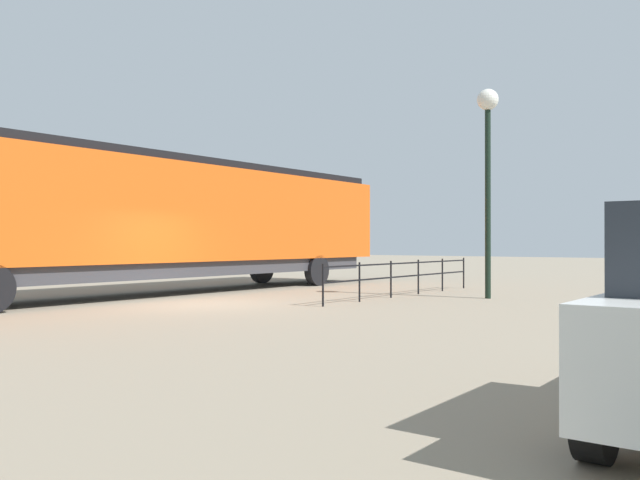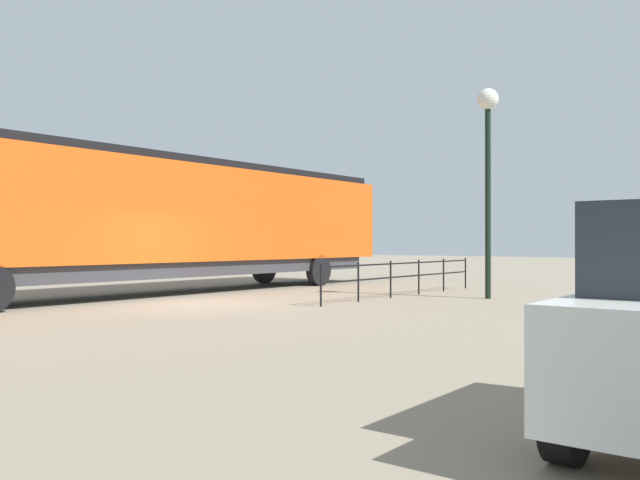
% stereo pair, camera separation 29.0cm
% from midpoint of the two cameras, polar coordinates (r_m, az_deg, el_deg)
% --- Properties ---
extents(ground_plane, '(120.00, 120.00, 0.00)m').
position_cam_midpoint_polar(ground_plane, '(17.17, -9.80, -5.43)').
color(ground_plane, gray).
extents(locomotive, '(2.97, 18.62, 4.12)m').
position_cam_midpoint_polar(locomotive, '(20.96, -11.83, 1.86)').
color(locomotive, '#D15114').
rests_on(locomotive, ground_plane).
extents(lamp_post, '(0.60, 0.60, 5.85)m').
position_cam_midpoint_polar(lamp_post, '(19.25, 14.64, 8.34)').
color(lamp_post, black).
rests_on(lamp_post, ground_plane).
extents(platform_fence, '(0.05, 8.15, 1.04)m').
position_cam_midpoint_polar(platform_fence, '(19.54, 7.75, -2.82)').
color(platform_fence, black).
rests_on(platform_fence, ground_plane).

